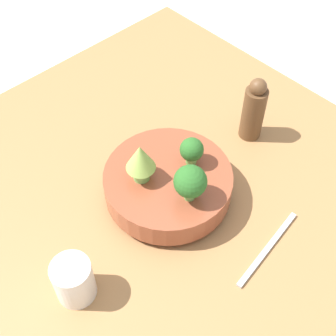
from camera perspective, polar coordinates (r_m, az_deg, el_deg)
ground_plane at (r=0.98m, az=-0.99°, el=-3.18°), size 6.00×6.00×0.00m
table at (r=0.96m, az=-1.00°, el=-2.37°), size 0.89×0.90×0.05m
bowl at (r=0.89m, az=0.00°, el=-1.93°), size 0.24×0.24×0.06m
broccoli_floret_right at (r=0.86m, az=2.90°, el=2.18°), size 0.04×0.04×0.06m
romanesco_piece_far at (r=0.82m, az=-3.39°, el=1.03°), size 0.05×0.05×0.09m
broccoli_floret_front at (r=0.80m, az=2.74°, el=-1.72°), size 0.06×0.06×0.08m
cup at (r=0.79m, az=-11.42°, el=-13.28°), size 0.07×0.07×0.08m
pepper_mill at (r=0.99m, az=10.40°, el=6.96°), size 0.05×0.05×0.15m
fork at (r=0.87m, az=12.07°, el=-9.55°), size 0.19×0.03×0.01m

